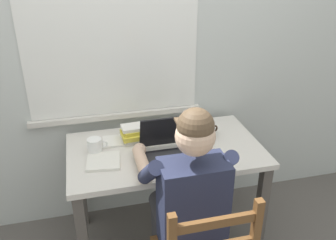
% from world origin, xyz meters
% --- Properties ---
extents(ground_plane, '(8.00, 8.00, 0.00)m').
position_xyz_m(ground_plane, '(0.00, 0.00, 0.00)').
color(ground_plane, '#56514C').
extents(back_wall, '(6.00, 0.08, 2.60)m').
position_xyz_m(back_wall, '(-0.00, 0.42, 1.30)').
color(back_wall, beige).
rests_on(back_wall, ground).
extents(desk, '(1.21, 0.69, 0.74)m').
position_xyz_m(desk, '(0.00, 0.00, 0.62)').
color(desk, beige).
rests_on(desk, ground).
extents(seated_person, '(0.50, 0.60, 1.24)m').
position_xyz_m(seated_person, '(0.02, -0.42, 0.68)').
color(seated_person, '#232842').
rests_on(seated_person, ground).
extents(laptop, '(0.33, 0.30, 0.23)m').
position_xyz_m(laptop, '(0.01, -0.10, 0.79)').
color(laptop, black).
rests_on(laptop, desk).
extents(computer_mouse, '(0.06, 0.10, 0.03)m').
position_xyz_m(computer_mouse, '(0.27, -0.16, 0.75)').
color(computer_mouse, black).
rests_on(computer_mouse, desk).
extents(coffee_mug_white, '(0.13, 0.09, 0.09)m').
position_xyz_m(coffee_mug_white, '(-0.43, 0.05, 0.78)').
color(coffee_mug_white, white).
rests_on(coffee_mug_white, desk).
extents(coffee_mug_dark, '(0.12, 0.08, 0.09)m').
position_xyz_m(coffee_mug_dark, '(0.31, 0.09, 0.78)').
color(coffee_mug_dark, '#38281E').
rests_on(coffee_mug_dark, desk).
extents(book_stack_main, '(0.20, 0.16, 0.10)m').
position_xyz_m(book_stack_main, '(-0.16, 0.15, 0.79)').
color(book_stack_main, white).
rests_on(book_stack_main, desk).
extents(paper_pile_near_laptop, '(0.21, 0.22, 0.02)m').
position_xyz_m(paper_pile_near_laptop, '(-0.39, -0.07, 0.75)').
color(paper_pile_near_laptop, silver).
rests_on(paper_pile_near_laptop, desk).
extents(paper_pile_back_corner, '(0.19, 0.15, 0.01)m').
position_xyz_m(paper_pile_back_corner, '(-0.28, 0.15, 0.74)').
color(paper_pile_back_corner, white).
rests_on(paper_pile_back_corner, desk).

